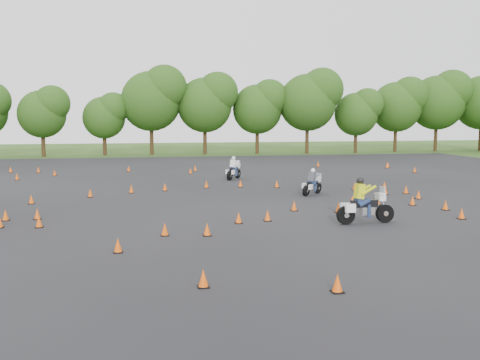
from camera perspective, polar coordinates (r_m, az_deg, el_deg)
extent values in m
plane|color=#2D5119|center=(23.12, 1.86, -4.09)|extent=(140.00, 140.00, 0.00)
plane|color=black|center=(28.92, -0.74, -1.90)|extent=(62.00, 62.00, 0.00)
cone|color=#E65109|center=(27.41, 14.45, -2.11)|extent=(0.26, 0.26, 0.45)
cone|color=#E65109|center=(44.83, -20.71, 1.02)|extent=(0.26, 0.26, 0.45)
cone|color=#E65109|center=(32.97, -3.61, -0.45)|extent=(0.26, 0.26, 0.45)
cone|color=#E65109|center=(13.90, -3.93, -10.46)|extent=(0.26, 0.26, 0.45)
cone|color=#E65109|center=(44.26, 18.14, 1.06)|extent=(0.26, 0.26, 0.45)
cone|color=#E65109|center=(24.80, 10.45, -2.92)|extent=(0.26, 0.26, 0.45)
cone|color=#E65109|center=(28.80, -21.38, -1.94)|extent=(0.26, 0.26, 0.45)
cone|color=#E65109|center=(24.58, -23.74, -3.47)|extent=(0.26, 0.26, 0.45)
cone|color=#E65109|center=(22.46, 2.96, -3.82)|extent=(0.26, 0.26, 0.45)
cone|color=#E65109|center=(33.47, 15.15, -0.57)|extent=(0.26, 0.26, 0.45)
cone|color=#E65109|center=(24.37, -20.82, -3.42)|extent=(0.26, 0.26, 0.45)
cone|color=#E65109|center=(45.79, -23.28, 1.02)|extent=(0.26, 0.26, 0.45)
cone|color=#E65109|center=(19.71, -3.53, -5.32)|extent=(0.26, 0.26, 0.45)
cone|color=#E65109|center=(21.94, -0.15, -4.06)|extent=(0.26, 0.26, 0.45)
cone|color=#E65109|center=(19.88, -8.03, -5.26)|extent=(0.26, 0.26, 0.45)
cone|color=#E65109|center=(33.11, 3.95, -0.43)|extent=(0.26, 0.26, 0.45)
cone|color=#E65109|center=(23.10, -24.27, -4.12)|extent=(0.26, 0.26, 0.45)
cone|color=#E65109|center=(31.85, 17.29, -1.00)|extent=(0.26, 0.26, 0.45)
cone|color=#E65109|center=(47.41, 15.42, 1.50)|extent=(0.26, 0.26, 0.45)
cone|color=#E65109|center=(27.09, 11.89, -2.14)|extent=(0.26, 0.26, 0.45)
cone|color=#E65109|center=(41.36, -5.30, 0.99)|extent=(0.26, 0.26, 0.45)
cone|color=#E65109|center=(42.01, -19.18, 0.73)|extent=(0.26, 0.26, 0.45)
cone|color=#E65109|center=(47.58, 8.33, 1.69)|extent=(0.26, 0.26, 0.45)
cone|color=#E65109|center=(13.71, 10.35, -10.81)|extent=(0.26, 0.26, 0.45)
cone|color=#E65109|center=(17.73, -12.89, -6.84)|extent=(0.26, 0.26, 0.45)
cone|color=#E65109|center=(26.84, 21.07, -2.53)|extent=(0.26, 0.26, 0.45)
cone|color=#E65109|center=(31.90, -8.02, -0.75)|extent=(0.26, 0.26, 0.45)
cone|color=#E65109|center=(48.08, 15.49, 1.57)|extent=(0.26, 0.26, 0.45)
cone|color=#E65109|center=(31.34, -11.52, -0.95)|extent=(0.26, 0.26, 0.45)
cone|color=#E65109|center=(22.57, -20.66, -4.20)|extent=(0.26, 0.26, 0.45)
cone|color=#E65109|center=(43.77, -11.80, 1.19)|extent=(0.26, 0.26, 0.45)
cone|color=#E65109|center=(30.20, -15.69, -1.35)|extent=(0.26, 0.26, 0.45)
cone|color=#E65109|center=(43.42, -4.81, 1.26)|extent=(0.26, 0.26, 0.45)
cone|color=#E65109|center=(27.75, 17.93, -2.12)|extent=(0.26, 0.26, 0.45)
cone|color=#E65109|center=(40.24, -22.70, 0.33)|extent=(0.26, 0.26, 0.45)
cone|color=#E65109|center=(32.69, 12.14, -0.65)|extent=(0.26, 0.26, 0.45)
cone|color=#E65109|center=(24.99, 5.79, -2.77)|extent=(0.26, 0.26, 0.45)
cone|color=#E65109|center=(30.00, 18.50, -1.50)|extent=(0.26, 0.26, 0.45)
cone|color=#E65109|center=(31.22, 15.25, -1.08)|extent=(0.26, 0.26, 0.45)
cone|color=#E65109|center=(33.28, 0.04, -0.37)|extent=(0.26, 0.26, 0.45)
cone|color=#E65109|center=(32.56, 7.74, -0.59)|extent=(0.26, 0.26, 0.45)
cone|color=#E65109|center=(24.75, 22.58, -3.35)|extent=(0.26, 0.26, 0.45)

